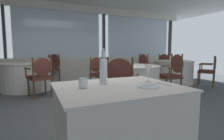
{
  "coord_description": "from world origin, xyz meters",
  "views": [
    {
      "loc": [
        -0.83,
        -2.85,
        1.07
      ],
      "look_at": [
        -0.15,
        -1.34,
        0.89
      ],
      "focal_mm": 27.63,
      "sensor_mm": 36.0,
      "label": 1
    }
  ],
  "objects_px": {
    "dining_chair_0_1": "(121,82)",
    "dining_chair_2_2": "(146,67)",
    "side_plate": "(148,86)",
    "dining_chair_2_1": "(165,64)",
    "dining_chair_2_0": "(210,69)",
    "dining_chair_1_1": "(52,66)",
    "dining_chair_0_2": "(172,71)",
    "dining_chair_1_0": "(41,74)",
    "wine_glass": "(148,69)",
    "dining_chair_0_0": "(99,71)",
    "water_bottle": "(103,69)",
    "water_tumbler": "(83,83)"
  },
  "relations": [
    {
      "from": "dining_chair_0_2",
      "to": "dining_chair_1_0",
      "type": "xyz_separation_m",
      "value": [
        -2.93,
        1.06,
        -0.04
      ]
    },
    {
      "from": "dining_chair_0_2",
      "to": "dining_chair_2_1",
      "type": "bearing_deg",
      "value": -118.7
    },
    {
      "from": "dining_chair_0_1",
      "to": "dining_chair_2_0",
      "type": "bearing_deg",
      "value": -35.51
    },
    {
      "from": "dining_chair_2_1",
      "to": "dining_chair_2_2",
      "type": "distance_m",
      "value": 1.91
    },
    {
      "from": "wine_glass",
      "to": "dining_chair_0_1",
      "type": "distance_m",
      "value": 1.12
    },
    {
      "from": "water_bottle",
      "to": "side_plate",
      "type": "bearing_deg",
      "value": -46.37
    },
    {
      "from": "dining_chair_1_1",
      "to": "dining_chair_0_2",
      "type": "bearing_deg",
      "value": 83.02
    },
    {
      "from": "dining_chair_2_2",
      "to": "water_tumbler",
      "type": "bearing_deg",
      "value": -135.37
    },
    {
      "from": "water_bottle",
      "to": "dining_chair_0_1",
      "type": "relative_size",
      "value": 0.35
    },
    {
      "from": "dining_chair_0_1",
      "to": "dining_chair_2_0",
      "type": "relative_size",
      "value": 1.05
    },
    {
      "from": "dining_chair_0_0",
      "to": "dining_chair_2_1",
      "type": "relative_size",
      "value": 0.95
    },
    {
      "from": "dining_chair_1_0",
      "to": "side_plate",
      "type": "bearing_deg",
      "value": 177.09
    },
    {
      "from": "wine_glass",
      "to": "water_tumbler",
      "type": "bearing_deg",
      "value": -178.31
    },
    {
      "from": "water_tumbler",
      "to": "dining_chair_0_1",
      "type": "distance_m",
      "value": 1.43
    },
    {
      "from": "dining_chair_0_2",
      "to": "dining_chair_2_0",
      "type": "relative_size",
      "value": 1.09
    },
    {
      "from": "water_bottle",
      "to": "dining_chair_0_2",
      "type": "distance_m",
      "value": 2.96
    },
    {
      "from": "dining_chair_0_1",
      "to": "dining_chair_1_0",
      "type": "relative_size",
      "value": 1.04
    },
    {
      "from": "side_plate",
      "to": "dining_chair_2_1",
      "type": "relative_size",
      "value": 0.2
    },
    {
      "from": "water_tumbler",
      "to": "dining_chair_2_1",
      "type": "relative_size",
      "value": 0.09
    },
    {
      "from": "side_plate",
      "to": "dining_chair_1_1",
      "type": "bearing_deg",
      "value": 94.41
    },
    {
      "from": "dining_chair_0_1",
      "to": "dining_chair_2_2",
      "type": "relative_size",
      "value": 0.98
    },
    {
      "from": "wine_glass",
      "to": "water_tumbler",
      "type": "height_order",
      "value": "wine_glass"
    },
    {
      "from": "dining_chair_1_0",
      "to": "dining_chair_2_2",
      "type": "xyz_separation_m",
      "value": [
        3.01,
        0.13,
        0.03
      ]
    },
    {
      "from": "dining_chair_2_0",
      "to": "dining_chair_2_2",
      "type": "relative_size",
      "value": 0.93
    },
    {
      "from": "dining_chair_2_1",
      "to": "dining_chair_2_2",
      "type": "bearing_deg",
      "value": -30.02
    },
    {
      "from": "dining_chair_1_0",
      "to": "dining_chair_2_1",
      "type": "distance_m",
      "value": 4.77
    },
    {
      "from": "dining_chair_2_2",
      "to": "dining_chair_1_1",
      "type": "bearing_deg",
      "value": 143.83
    },
    {
      "from": "dining_chair_1_1",
      "to": "dining_chair_1_0",
      "type": "bearing_deg",
      "value": 29.86
    },
    {
      "from": "water_bottle",
      "to": "wine_glass",
      "type": "height_order",
      "value": "water_bottle"
    },
    {
      "from": "side_plate",
      "to": "dining_chair_0_0",
      "type": "xyz_separation_m",
      "value": [
        0.67,
        3.12,
        -0.22
      ]
    },
    {
      "from": "dining_chair_2_0",
      "to": "water_tumbler",
      "type": "bearing_deg",
      "value": 82.61
    },
    {
      "from": "side_plate",
      "to": "dining_chair_2_2",
      "type": "xyz_separation_m",
      "value": [
        2.22,
        3.15,
        -0.18
      ]
    },
    {
      "from": "side_plate",
      "to": "dining_chair_2_1",
      "type": "xyz_separation_m",
      "value": [
        3.83,
        4.17,
        -0.2
      ]
    },
    {
      "from": "side_plate",
      "to": "wine_glass",
      "type": "distance_m",
      "value": 0.3
    },
    {
      "from": "dining_chair_2_0",
      "to": "dining_chair_2_1",
      "type": "distance_m",
      "value": 1.9
    },
    {
      "from": "water_bottle",
      "to": "water_tumbler",
      "type": "height_order",
      "value": "water_bottle"
    },
    {
      "from": "dining_chair_0_0",
      "to": "dining_chair_0_1",
      "type": "relative_size",
      "value": 0.94
    },
    {
      "from": "wine_glass",
      "to": "water_tumbler",
      "type": "distance_m",
      "value": 0.7
    },
    {
      "from": "dining_chair_1_1",
      "to": "dining_chair_2_2",
      "type": "bearing_deg",
      "value": 98.55
    },
    {
      "from": "water_bottle",
      "to": "water_tumbler",
      "type": "bearing_deg",
      "value": -154.25
    },
    {
      "from": "dining_chair_2_0",
      "to": "dining_chair_1_1",
      "type": "bearing_deg",
      "value": 26.22
    },
    {
      "from": "side_plate",
      "to": "dining_chair_1_1",
      "type": "xyz_separation_m",
      "value": [
        -0.38,
        4.89,
        -0.2
      ]
    },
    {
      "from": "dining_chair_1_0",
      "to": "wine_glass",
      "type": "bearing_deg",
      "value": -178.78
    },
    {
      "from": "wine_glass",
      "to": "dining_chair_2_0",
      "type": "xyz_separation_m",
      "value": [
        3.75,
        2.04,
        -0.33
      ]
    },
    {
      "from": "dining_chair_1_0",
      "to": "dining_chair_1_1",
      "type": "height_order",
      "value": "dining_chair_1_1"
    },
    {
      "from": "water_tumbler",
      "to": "dining_chair_0_1",
      "type": "xyz_separation_m",
      "value": [
        0.92,
        1.07,
        -0.23
      ]
    },
    {
      "from": "dining_chair_0_0",
      "to": "dining_chair_1_0",
      "type": "distance_m",
      "value": 1.47
    },
    {
      "from": "wine_glass",
      "to": "water_tumbler",
      "type": "relative_size",
      "value": 2.14
    },
    {
      "from": "dining_chair_0_2",
      "to": "dining_chair_1_1",
      "type": "distance_m",
      "value": 3.86
    },
    {
      "from": "dining_chair_0_0",
      "to": "dining_chair_2_0",
      "type": "xyz_separation_m",
      "value": [
        3.23,
        -0.86,
        0.01
      ]
    }
  ]
}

